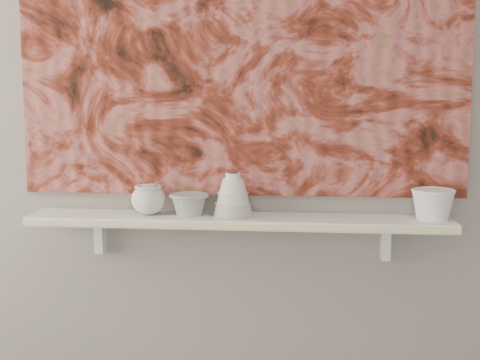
# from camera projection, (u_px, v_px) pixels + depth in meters

# --- Properties ---
(wall_back) EXTENTS (3.60, 0.00, 3.60)m
(wall_back) POSITION_uv_depth(u_px,v_px,m) (241.00, 88.00, 2.25)
(wall_back) COLOR gray
(wall_back) RESTS_ON floor
(shelf) EXTENTS (1.40, 0.18, 0.03)m
(shelf) POSITION_uv_depth(u_px,v_px,m) (238.00, 221.00, 2.21)
(shelf) COLOR silver
(shelf) RESTS_ON wall_back
(shelf_stripe) EXTENTS (1.40, 0.01, 0.02)m
(shelf_stripe) POSITION_uv_depth(u_px,v_px,m) (235.00, 226.00, 2.12)
(shelf_stripe) COLOR beige
(shelf_stripe) RESTS_ON shelf
(bracket_left) EXTENTS (0.03, 0.06, 0.12)m
(bracket_left) POSITION_uv_depth(u_px,v_px,m) (101.00, 235.00, 2.33)
(bracket_left) COLOR silver
(bracket_left) RESTS_ON wall_back
(bracket_right) EXTENTS (0.03, 0.06, 0.12)m
(bracket_right) POSITION_uv_depth(u_px,v_px,m) (385.00, 242.00, 2.24)
(bracket_right) COLOR silver
(bracket_right) RESTS_ON wall_back
(painting) EXTENTS (1.50, 0.02, 1.10)m
(painting) POSITION_uv_depth(u_px,v_px,m) (241.00, 30.00, 2.21)
(painting) COLOR maroon
(painting) RESTS_ON wall_back
(house_motif) EXTENTS (0.09, 0.00, 0.08)m
(house_motif) POSITION_uv_depth(u_px,v_px,m) (376.00, 124.00, 2.19)
(house_motif) COLOR black
(house_motif) RESTS_ON painting
(bowl_grey) EXTENTS (0.15, 0.15, 0.08)m
(bowl_grey) POSITION_uv_depth(u_px,v_px,m) (189.00, 204.00, 2.22)
(bowl_grey) COLOR #999996
(bowl_grey) RESTS_ON shelf
(cup_cream) EXTENTS (0.12, 0.12, 0.10)m
(cup_cream) POSITION_uv_depth(u_px,v_px,m) (149.00, 199.00, 2.23)
(cup_cream) COLOR beige
(cup_cream) RESTS_ON shelf
(bell_vessel) EXTENTS (0.17, 0.17, 0.15)m
(bell_vessel) POSITION_uv_depth(u_px,v_px,m) (233.00, 195.00, 2.20)
(bell_vessel) COLOR beige
(bell_vessel) RESTS_ON shelf
(bowl_white) EXTENTS (0.19, 0.19, 0.10)m
(bowl_white) POSITION_uv_depth(u_px,v_px,m) (433.00, 204.00, 2.14)
(bowl_white) COLOR white
(bowl_white) RESTS_ON shelf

